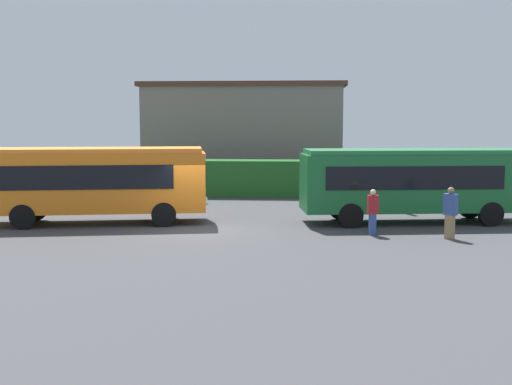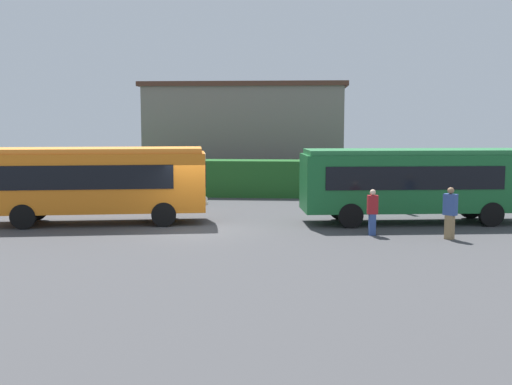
# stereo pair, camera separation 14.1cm
# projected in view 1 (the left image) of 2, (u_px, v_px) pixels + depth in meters

# --- Properties ---
(ground_plane) EXTENTS (64.00, 64.00, 0.00)m
(ground_plane) POSITION_uv_depth(u_px,v_px,m) (195.00, 230.00, 25.46)
(ground_plane) COLOR #424244
(bus_orange) EXTENTS (9.24, 4.00, 3.16)m
(bus_orange) POSITION_uv_depth(u_px,v_px,m) (97.00, 180.00, 26.70)
(bus_orange) COLOR orange
(bus_orange) RESTS_ON ground_plane
(bus_green) EXTENTS (9.63, 3.67, 3.09)m
(bus_green) POSITION_uv_depth(u_px,v_px,m) (414.00, 180.00, 26.93)
(bus_green) COLOR #19602D
(bus_green) RESTS_ON ground_plane
(person_left) EXTENTS (0.41, 0.30, 1.73)m
(person_left) POSITION_uv_depth(u_px,v_px,m) (373.00, 211.00, 24.17)
(person_left) COLOR #334C8C
(person_left) RESTS_ON ground_plane
(person_center) EXTENTS (0.38, 0.46, 1.70)m
(person_center) POSITION_uv_depth(u_px,v_px,m) (404.00, 194.00, 29.76)
(person_center) COLOR #4C6B47
(person_center) RESTS_ON ground_plane
(person_right) EXTENTS (0.53, 0.50, 1.90)m
(person_right) POSITION_uv_depth(u_px,v_px,m) (450.00, 212.00, 23.39)
(person_right) COLOR olive
(person_right) RESTS_ON ground_plane
(person_far) EXTENTS (0.35, 0.44, 1.91)m
(person_far) POSITION_uv_depth(u_px,v_px,m) (449.00, 189.00, 30.50)
(person_far) COLOR #4C6B47
(person_far) RESTS_ON ground_plane
(hedge_row) EXTENTS (44.00, 1.79, 2.03)m
(hedge_row) POSITION_uv_depth(u_px,v_px,m) (228.00, 178.00, 36.36)
(hedge_row) COLOR #215B24
(hedge_row) RESTS_ON ground_plane
(depot_building) EXTENTS (13.04, 6.71, 6.64)m
(depot_building) POSITION_uv_depth(u_px,v_px,m) (245.00, 134.00, 42.81)
(depot_building) COLOR slate
(depot_building) RESTS_ON ground_plane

